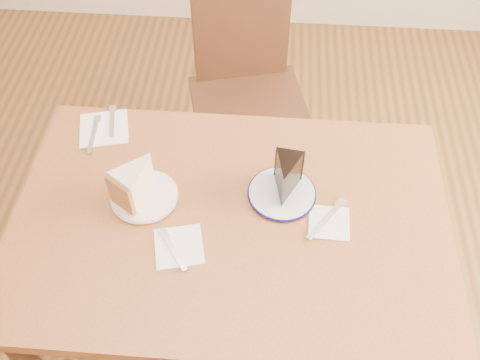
# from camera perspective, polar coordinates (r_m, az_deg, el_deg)

# --- Properties ---
(ground) EXTENTS (4.00, 4.00, 0.00)m
(ground) POSITION_cam_1_polar(r_m,az_deg,el_deg) (2.12, -0.70, -15.65)
(ground) COLOR #452A12
(ground) RESTS_ON ground
(table) EXTENTS (1.20, 0.80, 0.75)m
(table) POSITION_cam_1_polar(r_m,az_deg,el_deg) (1.55, -0.94, -6.14)
(table) COLOR #5E3019
(table) RESTS_ON ground
(chair_far) EXTENTS (0.54, 0.54, 0.89)m
(chair_far) POSITION_cam_1_polar(r_m,az_deg,el_deg) (2.16, 0.79, 8.90)
(chair_far) COLOR black
(chair_far) RESTS_ON ground
(plate_cream) EXTENTS (0.18, 0.18, 0.01)m
(plate_cream) POSITION_cam_1_polar(r_m,az_deg,el_deg) (1.52, -10.13, -1.73)
(plate_cream) COLOR white
(plate_cream) RESTS_ON table
(plate_navy) EXTENTS (0.19, 0.19, 0.01)m
(plate_navy) POSITION_cam_1_polar(r_m,az_deg,el_deg) (1.51, 4.48, -1.44)
(plate_navy) COLOR silver
(plate_navy) RESTS_ON table
(carrot_cake) EXTENTS (0.14, 0.15, 0.10)m
(carrot_cake) POSITION_cam_1_polar(r_m,az_deg,el_deg) (1.48, -10.85, -0.14)
(carrot_cake) COLOR white
(carrot_cake) RESTS_ON plate_cream
(chocolate_cake) EXTENTS (0.09, 0.12, 0.11)m
(chocolate_cake) POSITION_cam_1_polar(r_m,az_deg,el_deg) (1.47, 4.90, 0.03)
(chocolate_cake) COLOR black
(chocolate_cake) RESTS_ON plate_navy
(napkin_cream) EXTENTS (0.15, 0.15, 0.00)m
(napkin_cream) POSITION_cam_1_polar(r_m,az_deg,el_deg) (1.42, -6.53, -7.06)
(napkin_cream) COLOR white
(napkin_cream) RESTS_ON table
(napkin_navy) EXTENTS (0.11, 0.11, 0.00)m
(napkin_navy) POSITION_cam_1_polar(r_m,az_deg,el_deg) (1.47, 9.48, -4.51)
(napkin_navy) COLOR white
(napkin_navy) RESTS_ON table
(napkin_spare) EXTENTS (0.18, 0.18, 0.00)m
(napkin_spare) POSITION_cam_1_polar(r_m,az_deg,el_deg) (1.73, -14.31, 5.35)
(napkin_spare) COLOR white
(napkin_spare) RESTS_ON table
(fork_cream) EXTENTS (0.09, 0.12, 0.00)m
(fork_cream) POSITION_cam_1_polar(r_m,az_deg,el_deg) (1.41, -7.12, -7.42)
(fork_cream) COLOR silver
(fork_cream) RESTS_ON napkin_cream
(knife_navy) EXTENTS (0.11, 0.15, 0.00)m
(knife_navy) POSITION_cam_1_polar(r_m,az_deg,el_deg) (1.47, 9.20, -4.13)
(knife_navy) COLOR silver
(knife_navy) RESTS_ON napkin_navy
(fork_spare) EXTENTS (0.04, 0.14, 0.00)m
(fork_spare) POSITION_cam_1_polar(r_m,az_deg,el_deg) (1.74, -13.48, 6.10)
(fork_spare) COLOR silver
(fork_spare) RESTS_ON napkin_spare
(knife_spare) EXTENTS (0.03, 0.16, 0.00)m
(knife_spare) POSITION_cam_1_polar(r_m,az_deg,el_deg) (1.72, -15.37, 4.68)
(knife_spare) COLOR white
(knife_spare) RESTS_ON napkin_spare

